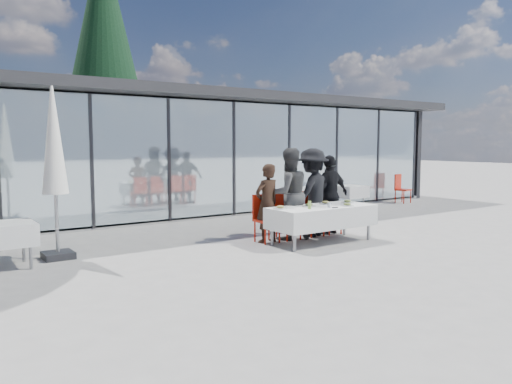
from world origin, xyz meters
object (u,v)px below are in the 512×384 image
(plate_b, at_px, (309,205))
(conifer_tree, at_px, (104,46))
(diner_d, at_px, (330,195))
(folded_eyeglasses, at_px, (335,207))
(diner_chair_d, at_px, (327,209))
(dining_table, at_px, (322,216))
(diner_a, at_px, (267,203))
(plate_d, at_px, (348,202))
(market_umbrella, at_px, (54,150))
(diner_chair_a, at_px, (265,216))
(juice_bottle, at_px, (309,205))
(lounger, at_px, (308,203))
(spare_chair_b, at_px, (351,188))
(diner_chair_c, at_px, (310,211))
(diner_c, at_px, (312,193))
(diner_chair_b, at_px, (286,214))
(plate_a, at_px, (280,208))
(spare_table_right, at_px, (350,192))
(diner_b, at_px, (289,194))
(spare_chair_a, at_px, (401,187))
(plate_c, at_px, (326,203))
(spare_table_left, at_px, (6,234))
(plate_extra, at_px, (347,205))

(plate_b, bearing_deg, conifer_tree, 88.94)
(diner_d, relative_size, folded_eyeglasses, 12.58)
(diner_chair_d, bearing_deg, dining_table, -138.54)
(diner_a, bearing_deg, plate_d, 155.94)
(market_umbrella, bearing_deg, diner_a, -13.54)
(diner_chair_a, bearing_deg, conifer_tree, 85.93)
(conifer_tree, bearing_deg, juice_bottle, -92.13)
(lounger, relative_size, conifer_tree, 0.14)
(dining_table, xyz_separation_m, market_umbrella, (-4.77, 1.59, 1.37))
(plate_b, height_order, spare_chair_b, spare_chair_b)
(diner_chair_c, xyz_separation_m, juice_bottle, (-0.84, -0.95, 0.29))
(dining_table, bearing_deg, diner_c, 63.87)
(diner_chair_b, height_order, plate_a, diner_chair_b)
(spare_table_right, bearing_deg, diner_chair_a, -153.07)
(diner_chair_a, height_order, folded_eyeglasses, diner_chair_a)
(diner_chair_c, distance_m, plate_a, 1.44)
(diner_chair_d, distance_m, folded_eyeglasses, 1.39)
(diner_c, xyz_separation_m, diner_chair_c, (-0.00, 0.09, -0.42))
(dining_table, relative_size, lounger, 1.57)
(diner_a, xyz_separation_m, diner_b, (0.56, 0.00, 0.16))
(diner_chair_a, height_order, plate_b, diner_chair_a)
(plate_a, bearing_deg, diner_chair_d, 18.55)
(plate_b, relative_size, spare_chair_a, 0.28)
(plate_c, distance_m, conifer_tree, 13.92)
(dining_table, xyz_separation_m, diner_a, (-0.90, 0.66, 0.27))
(diner_chair_c, bearing_deg, dining_table, -113.40)
(spare_table_left, bearing_deg, plate_c, -10.90)
(diner_chair_c, bearing_deg, plate_c, -91.78)
(diner_a, distance_m, conifer_tree, 13.53)
(dining_table, bearing_deg, market_umbrella, 161.52)
(diner_a, bearing_deg, spare_chair_a, -165.77)
(plate_b, xyz_separation_m, spare_table_right, (4.46, 3.24, -0.22))
(spare_table_left, height_order, lounger, spare_table_left)
(diner_b, bearing_deg, plate_extra, 141.79)
(diner_chair_b, xyz_separation_m, plate_a, (-0.62, -0.61, 0.24))
(juice_bottle, height_order, spare_table_left, juice_bottle)
(spare_chair_b, bearing_deg, plate_extra, -136.49)
(conifer_tree, bearing_deg, spare_chair_b, -58.21)
(diner_b, xyz_separation_m, market_umbrella, (-4.43, 0.93, 0.94))
(diner_a, distance_m, spare_table_right, 5.76)
(diner_chair_b, xyz_separation_m, market_umbrella, (-4.43, 0.84, 1.37))
(diner_chair_c, bearing_deg, diner_d, -9.57)
(spare_chair_b, relative_size, conifer_tree, 0.09)
(diner_c, relative_size, conifer_tree, 0.18)
(plate_a, bearing_deg, diner_chair_a, 84.27)
(diner_chair_b, relative_size, plate_extra, 3.51)
(diner_chair_a, distance_m, spare_table_left, 4.76)
(dining_table, bearing_deg, plate_c, 35.74)
(diner_a, bearing_deg, plate_b, 132.24)
(folded_eyeglasses, relative_size, conifer_tree, 0.01)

